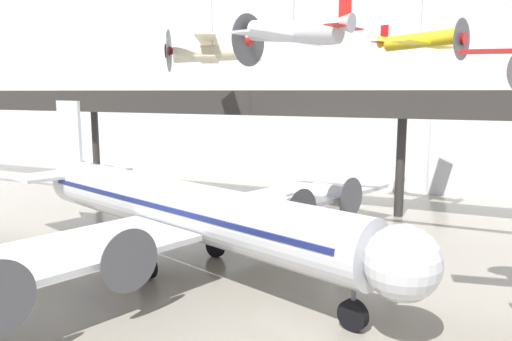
{
  "coord_description": "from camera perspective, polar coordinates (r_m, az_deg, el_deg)",
  "views": [
    {
      "loc": [
        5.79,
        -12.1,
        9.63
      ],
      "look_at": [
        -4.33,
        9.84,
        5.79
      ],
      "focal_mm": 35.0,
      "sensor_mm": 36.0,
      "label": 1
    }
  ],
  "objects": [
    {
      "name": "hangar_back_wall",
      "position": [
        50.91,
        18.66,
        13.16
      ],
      "size": [
        140.0,
        3.0,
        27.4
      ],
      "color": "silver",
      "rests_on": "ground"
    },
    {
      "name": "mezzanine_walkway",
      "position": [
        38.56,
        16.21,
        6.35
      ],
      "size": [
        110.0,
        3.2,
        9.71
      ],
      "color": "#2D2B28",
      "rests_on": "ground"
    },
    {
      "name": "airliner_silver_main",
      "position": [
        27.8,
        -8.9,
        -4.3
      ],
      "size": [
        28.91,
        33.67,
        8.99
      ],
      "rotation": [
        0.0,
        0.0,
        -0.32
      ],
      "color": "silver",
      "rests_on": "ground"
    },
    {
      "name": "suspended_plane_cream_biplane",
      "position": [
        35.17,
        -5.05,
        13.31
      ],
      "size": [
        6.8,
        7.67,
        11.41
      ],
      "rotation": [
        0.0,
        0.0,
        3.62
      ],
      "color": "beige"
    },
    {
      "name": "suspended_plane_silver_racer",
      "position": [
        25.08,
        4.32,
        15.51
      ],
      "size": [
        6.32,
        7.62,
        11.46
      ],
      "rotation": [
        0.0,
        0.0,
        2.92
      ],
      "color": "silver"
    },
    {
      "name": "suspended_plane_yellow_lowwing",
      "position": [
        38.97,
        18.28,
        13.92
      ],
      "size": [
        6.79,
        7.99,
        10.69
      ],
      "rotation": [
        0.0,
        0.0,
        5.96
      ],
      "color": "yellow"
    }
  ]
}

